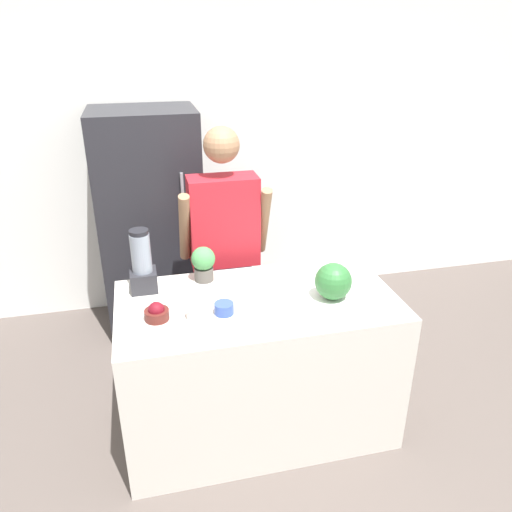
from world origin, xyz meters
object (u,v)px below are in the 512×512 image
Objects in this scene: refrigerator at (151,224)px; watermelon at (333,281)px; bowl_cherries at (157,313)px; potted_plant at (203,263)px; bowl_small_blue at (224,308)px; blender at (142,265)px; person at (225,254)px; bowl_cream at (197,310)px.

refrigerator reaches higher than watermelon.
potted_plant is at bearing 51.82° from bowl_cherries.
watermelon is 0.97× the size of potted_plant.
refrigerator is 13.64× the size of bowl_cherries.
bowl_cherries reaches higher than bowl_small_blue.
bowl_small_blue is 0.42m from potted_plant.
blender is at bearing 160.27° from watermelon.
refrigerator is 1.13m from blender.
person is at bearing 35.58° from blender.
person is 13.54× the size of bowl_cherries.
blender is at bearing 98.64° from bowl_cherries.
person is at bearing 61.60° from potted_plant.
bowl_cream is 0.53× the size of potted_plant.
bowl_cream is (0.17, -1.49, 0.06)m from refrigerator.
person is 4.67× the size of blender.
person is 0.81m from bowl_cream.
blender reaches higher than potted_plant.
bowl_small_blue is (-0.61, -0.00, -0.09)m from watermelon.
person is at bearing 56.18° from bowl_cherries.
bowl_cream is 1.10× the size of bowl_small_blue.
refrigerator is 16.89× the size of bowl_small_blue.
blender is (-0.09, -1.12, 0.18)m from refrigerator.
person is 0.88m from bowl_cherries.
refrigerator is 8.51× the size of watermelon.
potted_plant is at bearing 77.21° from bowl_cream.
bowl_cherries is (-0.96, 0.02, -0.08)m from watermelon.
refrigerator is 1.75m from watermelon.
bowl_small_blue is (0.14, 0.01, -0.01)m from bowl_cream.
bowl_cherries is at bearing -128.18° from potted_plant.
person reaches higher than blender.
bowl_cherries is 0.60× the size of potted_plant.
watermelon is (0.48, -0.75, 0.12)m from person.
person is 15.31× the size of bowl_cream.
watermelon is 0.55× the size of blender.
person reaches higher than bowl_cherries.
bowl_cream reaches higher than bowl_cherries.
bowl_small_blue is 0.56m from blender.
potted_plant reaches higher than bowl_cream.
refrigerator is 15.43× the size of bowl_cream.
blender is at bearing -94.47° from refrigerator.
potted_plant is at bearing 6.62° from blender.
watermelon is at bearing -31.46° from potted_plant.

